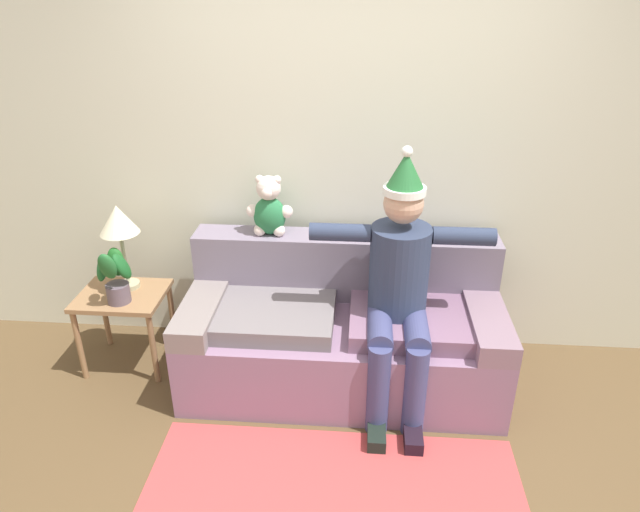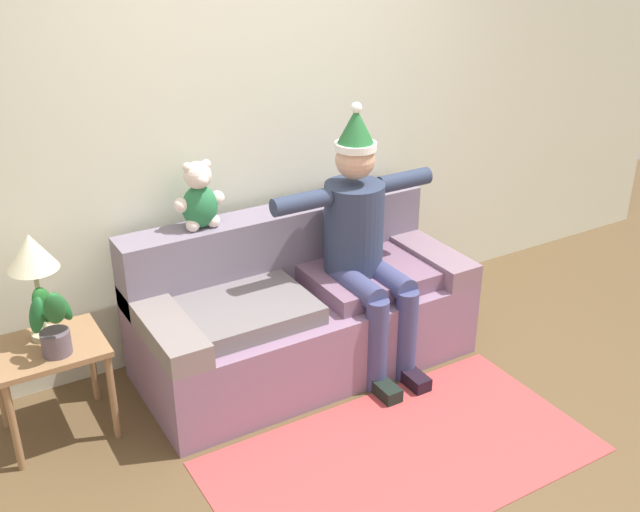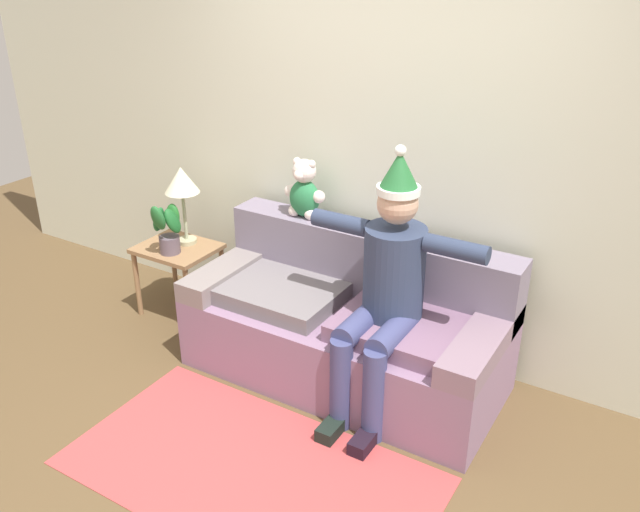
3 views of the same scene
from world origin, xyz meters
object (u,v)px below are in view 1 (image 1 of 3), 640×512
(couch, at_px, (342,330))
(teddy_bear, at_px, (269,208))
(side_table, at_px, (123,305))
(potted_plant, at_px, (114,275))
(person_seated, at_px, (399,283))
(table_lamp, at_px, (119,224))

(couch, distance_m, teddy_bear, 0.88)
(side_table, bearing_deg, potted_plant, -75.64)
(teddy_bear, relative_size, potted_plant, 0.99)
(person_seated, relative_size, table_lamp, 2.75)
(teddy_bear, relative_size, side_table, 0.72)
(couch, bearing_deg, person_seated, -27.53)
(person_seated, height_order, teddy_bear, person_seated)
(potted_plant, bearing_deg, person_seated, -3.49)
(side_table, height_order, table_lamp, table_lamp)
(table_lamp, bearing_deg, couch, -5.27)
(teddy_bear, bearing_deg, person_seated, -28.02)
(table_lamp, bearing_deg, person_seated, -9.79)
(person_seated, xyz_separation_m, potted_plant, (-1.69, 0.10, -0.08))
(teddy_bear, bearing_deg, table_lamp, -172.09)
(person_seated, distance_m, table_lamp, 1.74)
(person_seated, height_order, side_table, person_seated)
(couch, relative_size, teddy_bear, 4.99)
(side_table, relative_size, table_lamp, 0.96)
(side_table, bearing_deg, table_lamp, 79.41)
(person_seated, xyz_separation_m, side_table, (-1.72, 0.21, -0.34))
(person_seated, bearing_deg, couch, 152.47)
(side_table, bearing_deg, teddy_bear, 13.02)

